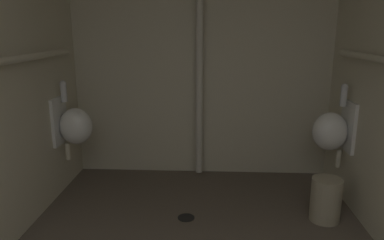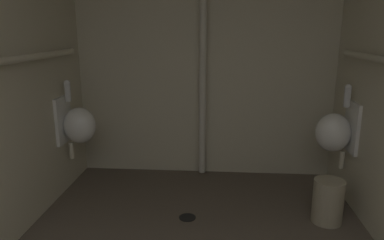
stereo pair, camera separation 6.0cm
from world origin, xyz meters
TOP-DOWN VIEW (x-y plane):
  - wall_back at (0.00, 4.04)m, footprint 2.76×0.06m
  - urinal_left_mid at (-1.17, 3.48)m, footprint 0.32×0.30m
  - urinal_right_mid at (1.17, 3.42)m, footprint 0.32×0.30m
  - standpipe_back_wall at (-0.02, 3.93)m, footprint 0.07×0.07m
  - floor_drain at (-0.09, 2.99)m, footprint 0.14×0.14m
  - waste_bin at (1.04, 3.02)m, footprint 0.24×0.24m

SIDE VIEW (x-z plane):
  - floor_drain at x=-0.09m, z-range 0.00..0.01m
  - waste_bin at x=1.04m, z-range 0.00..0.36m
  - urinal_left_mid at x=-1.17m, z-range 0.27..1.03m
  - urinal_right_mid at x=1.17m, z-range 0.27..1.03m
  - wall_back at x=0.00m, z-range 0.00..2.60m
  - standpipe_back_wall at x=-0.02m, z-range 0.02..2.58m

